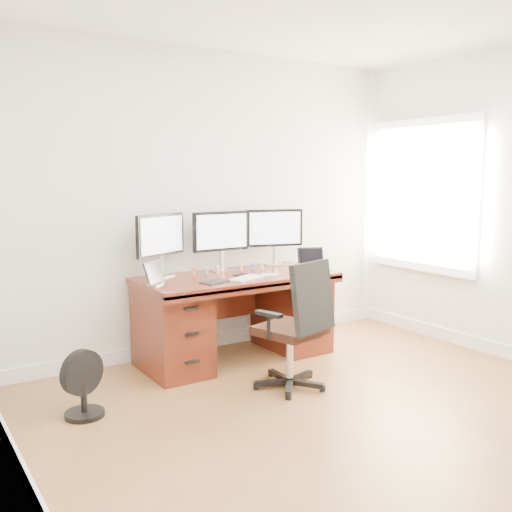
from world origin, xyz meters
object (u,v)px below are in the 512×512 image
desk (235,314)px  keyboard (247,278)px  floor_fan (83,385)px  office_chair (295,347)px  monitor_center (221,233)px

desk → keyboard: keyboard is taller
desk → floor_fan: (-1.48, -0.49, -0.18)m
desk → keyboard: (-0.03, -0.23, 0.36)m
office_chair → floor_fan: 1.53m
office_chair → keyboard: (-0.04, 0.62, 0.43)m
desk → keyboard: 0.43m
desk → office_chair: office_chair is taller
desk → monitor_center: monitor_center is taller
desk → monitor_center: bearing=90.0°
desk → monitor_center: 0.72m
monitor_center → floor_fan: bearing=-153.6°
desk → floor_fan: bearing=-161.5°
office_chair → keyboard: office_chair is taller
floor_fan → keyboard: size_ratio=1.46×
office_chair → keyboard: 0.76m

